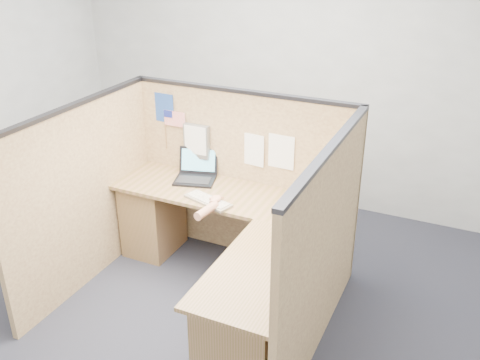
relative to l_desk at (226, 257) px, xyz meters
The scene contains 13 objects.
floor 0.52m from the l_desk, 122.80° to the right, with size 5.00×5.00×0.00m, color black.
wall_back 2.22m from the l_desk, 95.35° to the left, with size 5.00×5.00×0.00m, color #A0A4A5.
cubicle_partitions 0.44m from the l_desk, 142.47° to the left, with size 2.06×1.83×1.53m.
l_desk is the anchor object (origin of this frame).
laptop 0.87m from the l_desk, 134.16° to the left, with size 0.40×0.41×0.25m.
keyboard 0.47m from the l_desk, 142.74° to the left, with size 0.44×0.26×0.03m.
mouse 0.44m from the l_desk, 132.69° to the left, with size 0.10×0.06×0.04m, color silver.
hand_forearm 0.41m from the l_desk, 159.34° to the left, with size 0.10×0.36×0.08m.
blue_poster 1.46m from the l_desk, 143.80° to the left, with size 0.20×0.00×0.26m, color #204497.
american_flag 1.34m from the l_desk, 141.74° to the left, with size 0.21×0.01×0.37m.
file_holder 1.10m from the l_desk, 132.57° to the left, with size 0.24×0.05×0.31m.
paper_left 0.94m from the l_desk, 96.92° to the left, with size 0.22×0.00×0.28m, color white.
paper_right 0.97m from the l_desk, 75.51° to the left, with size 0.23×0.00×0.29m, color white.
Camera 1 is at (1.77, -2.86, 2.71)m, focal length 40.00 mm.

